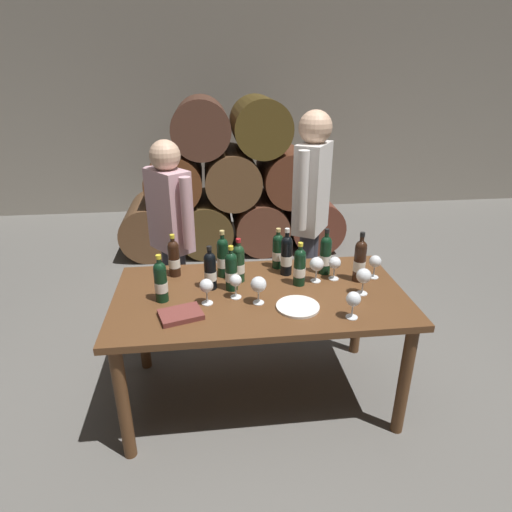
{
  "coord_description": "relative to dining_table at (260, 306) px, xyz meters",
  "views": [
    {
      "loc": [
        -0.28,
        -2.2,
        1.98
      ],
      "look_at": [
        0.0,
        0.2,
        0.91
      ],
      "focal_mm": 30.17,
      "sensor_mm": 36.0,
      "label": 1
    }
  ],
  "objects": [
    {
      "name": "wine_bottle_8",
      "position": [
        0.25,
        0.08,
        0.21
      ],
      "size": [
        0.07,
        0.07,
        0.27
      ],
      "color": "black",
      "rests_on": "dining_table"
    },
    {
      "name": "wine_bottle_6",
      "position": [
        0.44,
        0.22,
        0.22
      ],
      "size": [
        0.07,
        0.07,
        0.3
      ],
      "color": "black",
      "rests_on": "dining_table"
    },
    {
      "name": "wine_glass_7",
      "position": [
        0.36,
        0.11,
        0.2
      ],
      "size": [
        0.09,
        0.09,
        0.16
      ],
      "color": "white",
      "rests_on": "dining_table"
    },
    {
      "name": "wine_bottle_2",
      "position": [
        -0.11,
        0.17,
        0.21
      ],
      "size": [
        0.07,
        0.07,
        0.28
      ],
      "color": "#19381E",
      "rests_on": "dining_table"
    },
    {
      "name": "wine_bottle_3",
      "position": [
        -0.16,
        0.07,
        0.21
      ],
      "size": [
        0.07,
        0.07,
        0.28
      ],
      "color": "black",
      "rests_on": "dining_table"
    },
    {
      "name": "tasting_notebook",
      "position": [
        -0.45,
        -0.21,
        0.11
      ],
      "size": [
        0.26,
        0.22,
        0.03
      ],
      "primitive_type": "cube",
      "rotation": [
        0.0,
        0.0,
        0.29
      ],
      "color": "brown",
      "rests_on": "dining_table"
    },
    {
      "name": "wine_bottle_10",
      "position": [
        -0.2,
        0.25,
        0.22
      ],
      "size": [
        0.07,
        0.07,
        0.3
      ],
      "color": "black",
      "rests_on": "dining_table"
    },
    {
      "name": "wine_glass_5",
      "position": [
        0.74,
        0.12,
        0.2
      ],
      "size": [
        0.08,
        0.08,
        0.15
      ],
      "color": "white",
      "rests_on": "dining_table"
    },
    {
      "name": "wine_glass_0",
      "position": [
        0.59,
        -0.08,
        0.2
      ],
      "size": [
        0.09,
        0.09,
        0.16
      ],
      "color": "white",
      "rests_on": "dining_table"
    },
    {
      "name": "wine_bottle_1",
      "position": [
        -0.51,
        0.3,
        0.21
      ],
      "size": [
        0.07,
        0.07,
        0.28
      ],
      "color": "black",
      "rests_on": "dining_table"
    },
    {
      "name": "barrel_stack",
      "position": [
        -0.0,
        2.6,
        0.06
      ],
      "size": [
        2.49,
        0.9,
        1.69
      ],
      "color": "brown",
      "rests_on": "ground_plane"
    },
    {
      "name": "taster_seated_left",
      "position": [
        -0.55,
        0.72,
        0.25
      ],
      "size": [
        0.34,
        0.41,
        1.54
      ],
      "color": "#383842",
      "rests_on": "ground_plane"
    },
    {
      "name": "wine_glass_4",
      "position": [
        -0.14,
        -0.04,
        0.19
      ],
      "size": [
        0.07,
        0.07,
        0.15
      ],
      "color": "white",
      "rests_on": "dining_table"
    },
    {
      "name": "ground_plane",
      "position": [
        0.0,
        0.0,
        -0.67
      ],
      "size": [
        14.0,
        14.0,
        0.0
      ],
      "primitive_type": "plane",
      "color": "#66635E"
    },
    {
      "name": "wine_bottle_5",
      "position": [
        0.63,
        0.09,
        0.23
      ],
      "size": [
        0.07,
        0.07,
        0.32
      ],
      "color": "black",
      "rests_on": "dining_table"
    },
    {
      "name": "dining_table",
      "position": [
        0.0,
        0.0,
        0.0
      ],
      "size": [
        1.7,
        0.9,
        0.76
      ],
      "color": "brown",
      "rests_on": "ground_plane"
    },
    {
      "name": "sommelier_presenting",
      "position": [
        0.47,
        0.75,
        0.37
      ],
      "size": [
        0.32,
        0.43,
        1.72
      ],
      "color": "#383842",
      "rests_on": "ground_plane"
    },
    {
      "name": "wine_glass_1",
      "position": [
        0.45,
        -0.32,
        0.2
      ],
      "size": [
        0.08,
        0.08,
        0.15
      ],
      "color": "white",
      "rests_on": "dining_table"
    },
    {
      "name": "cellar_back_wall",
      "position": [
        0.0,
        4.2,
        0.73
      ],
      "size": [
        10.0,
        0.24,
        2.8
      ],
      "primitive_type": "cube",
      "color": "gray",
      "rests_on": "ground_plane"
    },
    {
      "name": "wine_glass_2",
      "position": [
        0.48,
        0.13,
        0.2
      ],
      "size": [
        0.08,
        0.08,
        0.15
      ],
      "color": "white",
      "rests_on": "dining_table"
    },
    {
      "name": "wine_bottle_4",
      "position": [
        0.2,
        0.23,
        0.22
      ],
      "size": [
        0.07,
        0.07,
        0.31
      ],
      "color": "black",
      "rests_on": "dining_table"
    },
    {
      "name": "wine_glass_3",
      "position": [
        -0.02,
        -0.11,
        0.21
      ],
      "size": [
        0.09,
        0.09,
        0.16
      ],
      "color": "white",
      "rests_on": "dining_table"
    },
    {
      "name": "wine_glass_6",
      "position": [
        -0.31,
        -0.09,
        0.2
      ],
      "size": [
        0.08,
        0.08,
        0.15
      ],
      "color": "white",
      "rests_on": "dining_table"
    },
    {
      "name": "wine_bottle_7",
      "position": [
        -0.56,
        -0.02,
        0.21
      ],
      "size": [
        0.07,
        0.07,
        0.28
      ],
      "color": "black",
      "rests_on": "dining_table"
    },
    {
      "name": "wine_bottle_9",
      "position": [
        0.16,
        0.34,
        0.21
      ],
      "size": [
        0.07,
        0.07,
        0.27
      ],
      "color": "black",
      "rests_on": "dining_table"
    },
    {
      "name": "wine_bottle_0",
      "position": [
        -0.28,
        0.1,
        0.21
      ],
      "size": [
        0.07,
        0.07,
        0.27
      ],
      "color": "black",
      "rests_on": "dining_table"
    },
    {
      "name": "serving_plate",
      "position": [
        0.19,
        -0.19,
        0.1
      ],
      "size": [
        0.24,
        0.24,
        0.01
      ],
      "primitive_type": "cylinder",
      "color": "white",
      "rests_on": "dining_table"
    }
  ]
}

